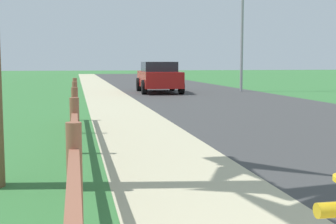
% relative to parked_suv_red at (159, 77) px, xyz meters
% --- Properties ---
extents(ground_plane, '(120.00, 120.00, 0.00)m').
position_rel_parked_suv_red_xyz_m(ground_plane, '(-1.76, 2.77, -0.80)').
color(ground_plane, '#347036').
extents(road_asphalt, '(7.00, 66.00, 0.01)m').
position_rel_parked_suv_red_xyz_m(road_asphalt, '(1.74, 4.77, -0.80)').
color(road_asphalt, '#3B3B3B').
rests_on(road_asphalt, ground).
extents(curb_concrete, '(6.00, 66.00, 0.01)m').
position_rel_parked_suv_red_xyz_m(curb_concrete, '(-4.76, 4.77, -0.80)').
color(curb_concrete, '#B9B08E').
rests_on(curb_concrete, ground).
extents(grass_verge, '(5.00, 66.00, 0.00)m').
position_rel_parked_suv_red_xyz_m(grass_verge, '(-6.26, 4.77, -0.79)').
color(grass_verge, '#347036').
rests_on(grass_verge, ground).
extents(rail_fence, '(0.11, 11.56, 1.12)m').
position_rel_parked_suv_red_xyz_m(rail_fence, '(-4.16, -16.52, -0.15)').
color(rail_fence, brown).
rests_on(rail_fence, ground).
extents(parked_suv_red, '(2.16, 4.43, 1.55)m').
position_rel_parked_suv_red_xyz_m(parked_suv_red, '(0.00, 0.00, 0.00)').
color(parked_suv_red, maroon).
rests_on(parked_suv_red, ground).
extents(street_lamp, '(1.17, 0.20, 7.12)m').
position_rel_parked_suv_red_xyz_m(street_lamp, '(4.46, -0.08, 3.38)').
color(street_lamp, gray).
rests_on(street_lamp, ground).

